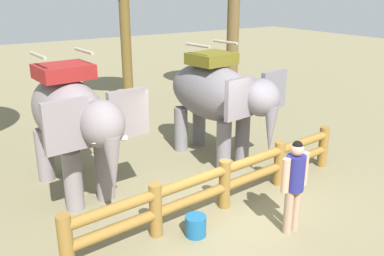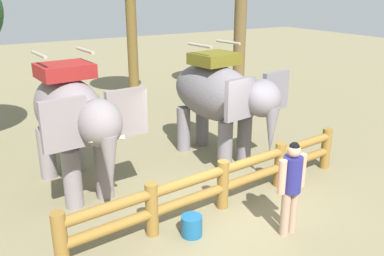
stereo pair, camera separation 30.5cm
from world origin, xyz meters
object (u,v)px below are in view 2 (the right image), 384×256
object	(u,v)px
log_fence	(223,181)
elephant_near_left	(73,117)
feed_bucket	(192,226)
elephant_center	(220,96)
tourist_woman_in_black	(291,182)

from	to	relation	value
log_fence	elephant_near_left	distance (m)	3.48
elephant_near_left	feed_bucket	xyz separation A→B (m)	(1.27, -2.84, -1.57)
elephant_center	tourist_woman_in_black	bearing A→B (deg)	-104.03
log_fence	tourist_woman_in_black	xyz separation A→B (m)	(0.50, -1.42, 0.45)
elephant_near_left	feed_bucket	distance (m)	3.49
log_fence	elephant_near_left	xyz separation A→B (m)	(-2.35, 2.29, 1.16)
log_fence	feed_bucket	distance (m)	1.29
log_fence	tourist_woman_in_black	distance (m)	1.57
elephant_near_left	tourist_woman_in_black	world-z (taller)	elephant_near_left
elephant_center	feed_bucket	distance (m)	4.02
elephant_center	feed_bucket	world-z (taller)	elephant_center
log_fence	feed_bucket	bearing A→B (deg)	-153.02
elephant_center	feed_bucket	xyz separation A→B (m)	(-2.49, -2.75, -1.53)
tourist_woman_in_black	feed_bucket	world-z (taller)	tourist_woman_in_black
elephant_near_left	elephant_center	distance (m)	3.76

